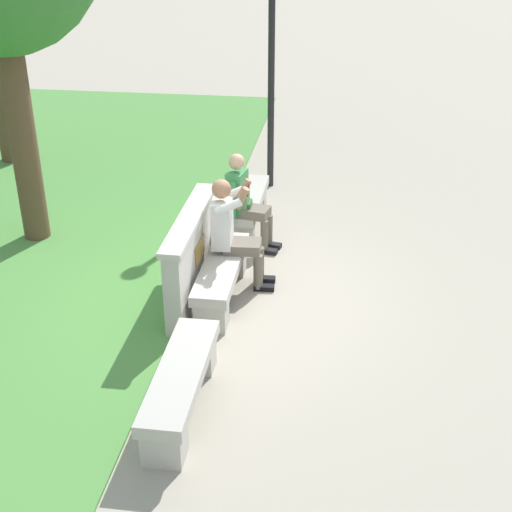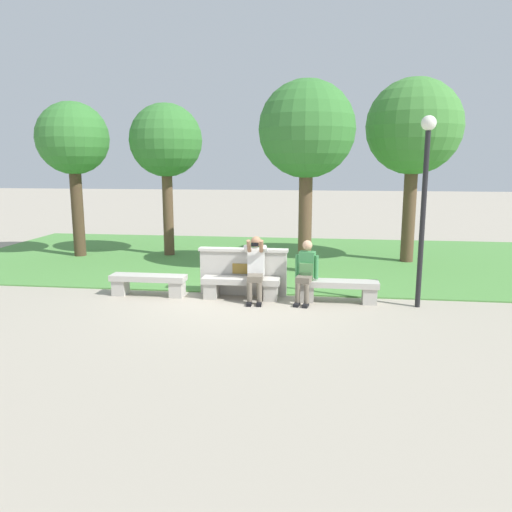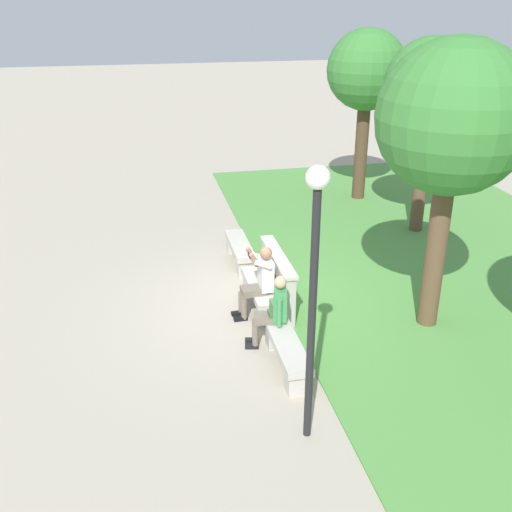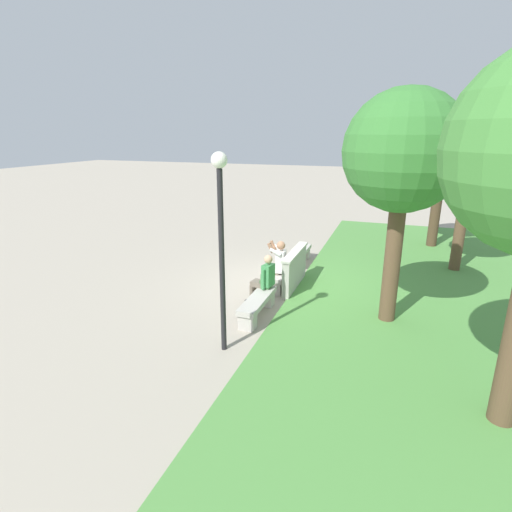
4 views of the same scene
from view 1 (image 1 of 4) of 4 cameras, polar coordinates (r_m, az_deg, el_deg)
The scene contains 9 objects.
ground_plane at distance 8.21m, azimuth -2.72°, elevation -3.32°, with size 80.00×80.00×0.00m, color #A89E8C.
bench_main at distance 6.42m, azimuth -6.01°, elevation -10.06°, with size 1.62×0.40×0.45m.
bench_near at distance 8.07m, azimuth -2.76°, elevation -1.55°, with size 1.62×0.40×0.45m.
bench_mid at distance 9.84m, azimuth -0.67°, elevation 4.00°, with size 1.62×0.40×0.45m.
backrest_wall_with_plaque at distance 8.02m, azimuth -5.19°, elevation 0.03°, with size 1.91×0.24×1.01m.
person_photographer at distance 8.13m, azimuth -1.89°, elevation 2.24°, with size 0.48×0.74×1.32m.
person_distant at distance 9.08m, azimuth -0.89°, elevation 4.58°, with size 0.48×0.72×1.26m.
backpack at distance 9.12m, azimuth -1.19°, elevation 4.35°, with size 0.28×0.24×0.43m.
lamp_post at distance 10.71m, azimuth 1.27°, elevation 17.77°, with size 0.28×0.28×3.66m.
Camera 1 is at (-6.94, -1.35, 4.16)m, focal length 50.00 mm.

